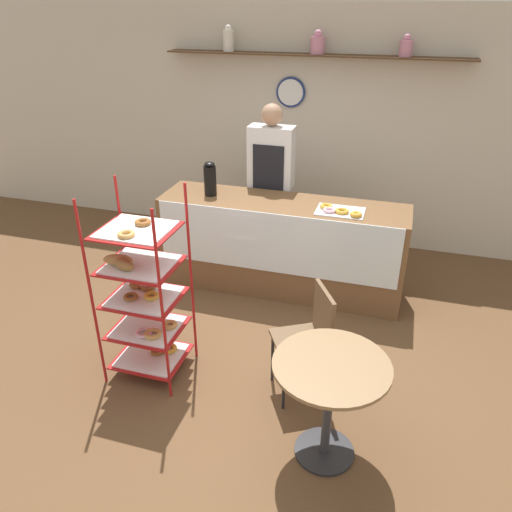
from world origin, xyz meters
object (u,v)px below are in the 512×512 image
cafe_table (330,387)px  donut_tray_counter (339,211)px  pastry_rack (143,295)px  person_worker (271,182)px  cafe_chair (311,332)px  coffee_carafe (210,179)px

cafe_table → donut_tray_counter: size_ratio=1.71×
pastry_rack → cafe_table: (1.51, -0.44, -0.14)m
pastry_rack → person_worker: 2.11m
pastry_rack → cafe_table: 1.58m
cafe_chair → donut_tray_counter: donut_tray_counter is taller
person_worker → cafe_chair: 2.12m
coffee_carafe → donut_tray_counter: size_ratio=0.77×
person_worker → coffee_carafe: bearing=-136.8°
pastry_rack → cafe_chair: size_ratio=1.76×
pastry_rack → donut_tray_counter: bearing=49.5°
donut_tray_counter → cafe_chair: bearing=-89.0°
donut_tray_counter → pastry_rack: bearing=-130.5°
donut_tray_counter → cafe_table: bearing=-82.4°
coffee_carafe → pastry_rack: bearing=-88.0°
person_worker → cafe_chair: bearing=-66.3°
cafe_table → cafe_chair: bearing=111.9°
cafe_chair → donut_tray_counter: bearing=151.2°
donut_tray_counter → coffee_carafe: bearing=175.9°
coffee_carafe → donut_tray_counter: 1.32m
person_worker → coffee_carafe: size_ratio=5.23×
person_worker → cafe_table: person_worker is taller
cafe_chair → donut_tray_counter: size_ratio=1.99×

